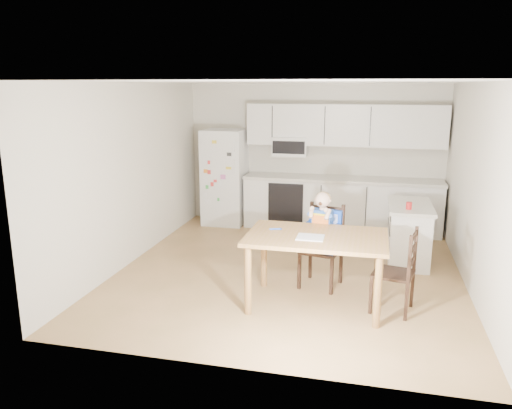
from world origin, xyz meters
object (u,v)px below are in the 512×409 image
object	(u,v)px
refrigerator	(225,177)
kitchen_island	(409,232)
chair_booster	(323,229)
dining_table	(316,245)
red_cup	(409,206)
chair_side	(403,266)

from	to	relation	value
refrigerator	kitchen_island	world-z (taller)	refrigerator
refrigerator	chair_booster	world-z (taller)	refrigerator
dining_table	red_cup	bearing A→B (deg)	54.05
chair_booster	dining_table	bearing A→B (deg)	-79.01
refrigerator	dining_table	size ratio (longest dim) A/B	1.10
chair_booster	refrigerator	bearing A→B (deg)	140.56
refrigerator	kitchen_island	xyz separation A→B (m)	(3.13, -1.37, -0.43)
red_cup	chair_side	distance (m)	1.49
dining_table	chair_side	size ratio (longest dim) A/B	1.63
kitchen_island	chair_side	xyz separation A→B (m)	(-0.17, -1.76, 0.12)
refrigerator	dining_table	bearing A→B (deg)	-57.45
dining_table	chair_side	distance (m)	0.96
chair_side	chair_booster	bearing A→B (deg)	-109.71
refrigerator	red_cup	xyz separation A→B (m)	(3.09, -1.68, 0.03)
red_cup	chair_side	xyz separation A→B (m)	(-0.13, -1.45, -0.35)
refrigerator	kitchen_island	size ratio (longest dim) A/B	1.50
refrigerator	dining_table	distance (m)	3.75
red_cup	refrigerator	bearing A→B (deg)	151.45
red_cup	chair_booster	world-z (taller)	chair_booster
dining_table	chair_side	xyz separation A→B (m)	(0.94, 0.03, -0.18)
refrigerator	red_cup	size ratio (longest dim) A/B	17.46
kitchen_island	chair_booster	world-z (taller)	chair_booster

